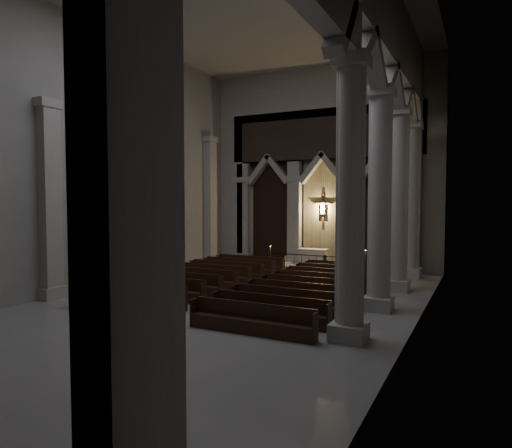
# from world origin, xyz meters

# --- Properties ---
(room) EXTENTS (24.00, 24.10, 12.00)m
(room) POSITION_xyz_m (0.00, 0.00, 7.60)
(room) COLOR gray
(room) RESTS_ON ground
(sanctuary_wall) EXTENTS (14.00, 0.77, 12.00)m
(sanctuary_wall) POSITION_xyz_m (0.00, 11.54, 6.62)
(sanctuary_wall) COLOR #A7A59C
(sanctuary_wall) RESTS_ON ground
(right_arcade) EXTENTS (1.00, 24.00, 12.00)m
(right_arcade) POSITION_xyz_m (5.50, 1.33, 7.83)
(right_arcade) COLOR #A7A59C
(right_arcade) RESTS_ON ground
(left_pilasters) EXTENTS (0.60, 13.00, 8.03)m
(left_pilasters) POSITION_xyz_m (-6.75, 3.50, 3.91)
(left_pilasters) COLOR #A7A59C
(left_pilasters) RESTS_ON ground
(sanctuary_step) EXTENTS (8.50, 2.60, 0.15)m
(sanctuary_step) POSITION_xyz_m (0.00, 10.60, 0.07)
(sanctuary_step) COLOR #A7A59C
(sanctuary_step) RESTS_ON ground
(altar) EXTENTS (1.80, 0.72, 0.91)m
(altar) POSITION_xyz_m (-0.37, 10.95, 0.61)
(altar) COLOR #B9B2A2
(altar) RESTS_ON sanctuary_step
(altar_rail) EXTENTS (4.68, 0.09, 0.92)m
(altar_rail) POSITION_xyz_m (0.00, 9.27, 0.61)
(altar_rail) COLOR black
(altar_rail) RESTS_ON ground
(candle_stand_left) EXTENTS (0.21, 0.21, 1.26)m
(candle_stand_left) POSITION_xyz_m (-2.56, 9.54, 0.34)
(candle_stand_left) COLOR #9B682F
(candle_stand_left) RESTS_ON ground
(candle_stand_right) EXTENTS (0.23, 0.23, 1.34)m
(candle_stand_right) POSITION_xyz_m (3.24, 9.18, 0.36)
(candle_stand_right) COLOR #9B682F
(candle_stand_right) RESTS_ON ground
(pews) EXTENTS (9.52, 10.73, 0.92)m
(pews) POSITION_xyz_m (0.00, 1.98, 0.30)
(pews) COLOR black
(pews) RESTS_ON ground
(worshipper) EXTENTS (0.47, 0.35, 1.18)m
(worshipper) POSITION_xyz_m (1.53, 7.43, 0.59)
(worshipper) COLOR black
(worshipper) RESTS_ON ground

